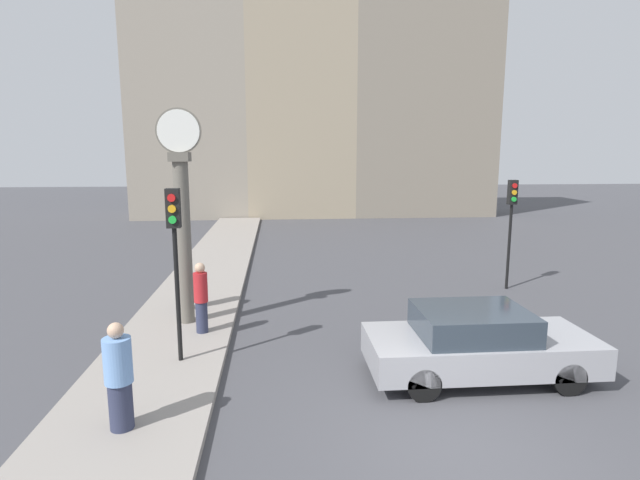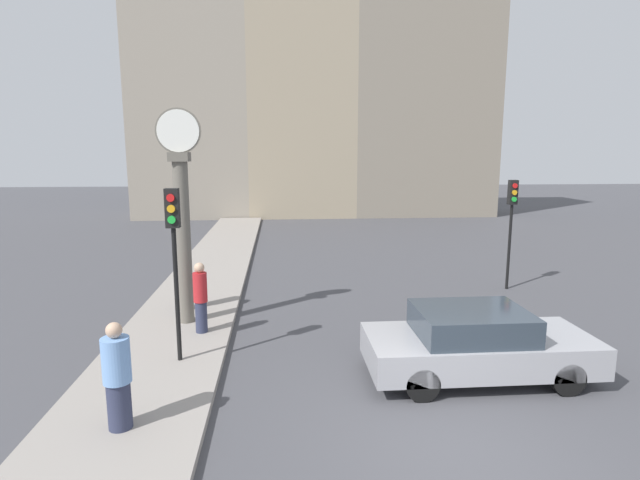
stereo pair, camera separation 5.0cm
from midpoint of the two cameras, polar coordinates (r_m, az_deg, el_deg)
name	(u,v)px [view 2 (the right image)]	position (r m, az deg, el deg)	size (l,w,h in m)	color
ground_plane	(459,449)	(8.21, 15.83, -22.02)	(120.00, 120.00, 0.00)	#47474C
sidewalk_corner	(213,267)	(19.07, -12.02, -3.09)	(2.61, 27.86, 0.15)	gray
building_row	(307,81)	(35.33, -1.40, 17.69)	(24.23, 5.00, 19.91)	gray
sedan_car	(476,343)	(10.23, 17.58, -11.20)	(4.30, 1.85, 1.37)	#9E9EA3
traffic_light_near	(174,239)	(10.10, -16.22, 0.15)	(0.26, 0.24, 3.48)	black
traffic_light_far	(512,211)	(16.69, 21.14, 3.07)	(0.26, 0.24, 3.47)	black
street_clock	(182,221)	(12.46, -15.34, 2.08)	(1.06, 0.47, 5.19)	#666056
pedestrian_blue_stripe	(117,377)	(8.34, -21.99, -14.31)	(0.42, 0.42, 1.68)	#2D334C
pedestrian_red_top	(200,297)	(11.96, -13.38, -6.37)	(0.32, 0.32, 1.67)	#2D334C
pedestrian_tan_coat	(185,276)	(13.79, -15.11, -4.04)	(0.41, 0.41, 1.81)	#2D334C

